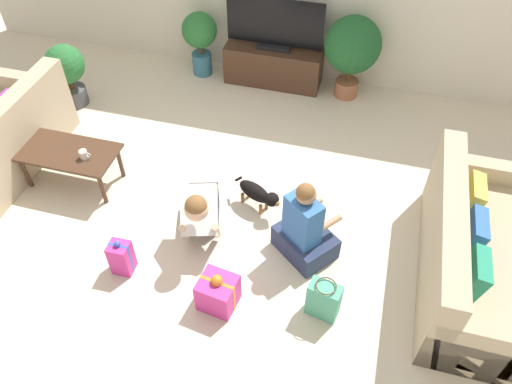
# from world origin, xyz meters

# --- Properties ---
(ground_plane) EXTENTS (16.00, 16.00, 0.00)m
(ground_plane) POSITION_xyz_m (0.00, 0.00, 0.00)
(ground_plane) COLOR beige
(sofa_right) EXTENTS (0.89, 1.91, 0.87)m
(sofa_right) POSITION_xyz_m (2.40, -0.21, 0.31)
(sofa_right) COLOR tan
(sofa_right) RESTS_ON ground_plane
(coffee_table) EXTENTS (0.99, 0.52, 0.42)m
(coffee_table) POSITION_xyz_m (-1.54, -0.02, 0.37)
(coffee_table) COLOR #472D1E
(coffee_table) RESTS_ON ground_plane
(tv_console) EXTENTS (1.23, 0.43, 0.50)m
(tv_console) POSITION_xyz_m (0.02, 2.35, 0.25)
(tv_console) COLOR #472D1E
(tv_console) RESTS_ON ground_plane
(tv) EXTENTS (1.20, 0.20, 0.64)m
(tv) POSITION_xyz_m (0.02, 2.35, 0.78)
(tv) COLOR black
(tv) RESTS_ON tv_console
(potted_plant_back_left) EXTENTS (0.45, 0.45, 0.85)m
(potted_plant_back_left) POSITION_xyz_m (-0.95, 2.30, 0.54)
(potted_plant_back_left) COLOR #336B84
(potted_plant_back_left) RESTS_ON ground_plane
(potted_plant_corner_left) EXTENTS (0.47, 0.47, 0.79)m
(potted_plant_corner_left) POSITION_xyz_m (-2.26, 1.23, 0.47)
(potted_plant_corner_left) COLOR #4C4C51
(potted_plant_corner_left) RESTS_ON ground_plane
(potted_plant_back_right) EXTENTS (0.68, 0.68, 1.05)m
(potted_plant_back_right) POSITION_xyz_m (0.99, 2.30, 0.68)
(potted_plant_back_right) COLOR #A36042
(potted_plant_back_right) RESTS_ON ground_plane
(person_kneeling) EXTENTS (0.52, 0.79, 0.77)m
(person_kneeling) POSITION_xyz_m (-0.00, -0.35, 0.34)
(person_kneeling) COLOR #23232D
(person_kneeling) RESTS_ON ground_plane
(person_sitting) EXTENTS (0.66, 0.64, 0.90)m
(person_sitting) POSITION_xyz_m (0.96, -0.31, 0.31)
(person_sitting) COLOR #283351
(person_sitting) RESTS_ON ground_plane
(dog) EXTENTS (0.53, 0.32, 0.31)m
(dog) POSITION_xyz_m (0.42, 0.12, 0.20)
(dog) COLOR black
(dog) RESTS_ON ground_plane
(gift_box_a) EXTENTS (0.19, 0.17, 0.40)m
(gift_box_a) POSITION_xyz_m (-0.55, -0.93, 0.17)
(gift_box_a) COLOR #CC3389
(gift_box_a) RESTS_ON ground_plane
(gift_box_b) EXTENTS (0.34, 0.32, 0.38)m
(gift_box_b) POSITION_xyz_m (0.38, -1.04, 0.16)
(gift_box_b) COLOR #CC3389
(gift_box_b) RESTS_ON ground_plane
(gift_bag_a) EXTENTS (0.29, 0.20, 0.40)m
(gift_bag_a) POSITION_xyz_m (1.25, -0.90, 0.19)
(gift_bag_a) COLOR #4CA384
(gift_bag_a) RESTS_ON ground_plane
(mug) EXTENTS (0.12, 0.08, 0.09)m
(mug) POSITION_xyz_m (-1.32, -0.06, 0.46)
(mug) COLOR silver
(mug) RESTS_ON coffee_table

